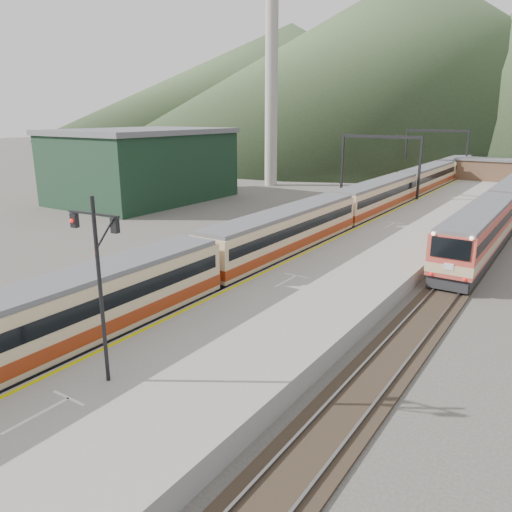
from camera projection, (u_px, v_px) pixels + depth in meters
The scene contains 16 objects.
track_main at pixel (349, 230), 45.59m from camera, with size 2.60×200.00×0.23m.
track_far at pixel (300, 224), 48.23m from camera, with size 2.60×200.00×0.23m.
track_second at pixel (484, 248), 39.50m from camera, with size 2.60×200.00×0.23m.
platform at pixel (403, 238), 40.90m from camera, with size 8.00×100.00×1.00m, color gray.
gantry_near at pixel (380, 156), 57.62m from camera, with size 9.55×0.25×8.00m.
gantry_far at pixel (436, 145), 77.69m from camera, with size 9.55×0.25×8.00m.
warehouse at pixel (143, 165), 60.83m from camera, with size 14.50×20.50×8.60m.
smokestack at pixel (271, 80), 70.78m from camera, with size 1.80×1.80×30.00m, color #9E998E.
station_shed at pixel (490, 169), 72.45m from camera, with size 9.40×4.40×3.10m.
hill_a at pixel (416, 57), 178.95m from camera, with size 180.00×180.00×60.00m, color #304125.
hill_d at pixel (291, 80), 262.10m from camera, with size 200.00×200.00×55.00m, color #304125.
main_train at pixel (377, 200), 50.81m from camera, with size 2.70×92.70×3.29m.
second_train at pixel (499, 213), 43.97m from camera, with size 2.72×37.11×3.32m.
signal_mast at pixel (99, 272), 17.00m from camera, with size 2.19×0.40×6.75m.
short_signal_b at pixel (287, 224), 41.78m from camera, with size 0.26×0.22×2.27m.
short_signal_c at pixel (97, 262), 30.97m from camera, with size 0.26×0.22×2.27m.
Camera 1 is at (17.39, -1.80, 10.33)m, focal length 35.00 mm.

